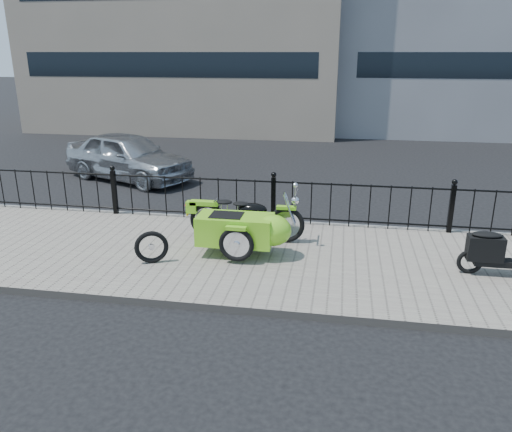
% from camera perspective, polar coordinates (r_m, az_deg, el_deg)
% --- Properties ---
extents(ground, '(120.00, 120.00, 0.00)m').
position_cam_1_polar(ground, '(9.28, 0.84, -3.98)').
color(ground, black).
rests_on(ground, ground).
extents(sidewalk, '(30.00, 3.80, 0.12)m').
position_cam_1_polar(sidewalk, '(8.80, 0.33, -4.84)').
color(sidewalk, gray).
rests_on(sidewalk, ground).
extents(curb, '(30.00, 0.10, 0.12)m').
position_cam_1_polar(curb, '(10.59, 2.08, -0.77)').
color(curb, gray).
rests_on(curb, ground).
extents(iron_fence, '(14.11, 0.11, 1.08)m').
position_cam_1_polar(iron_fence, '(10.29, 2.01, 1.75)').
color(iron_fence, black).
rests_on(iron_fence, sidewalk).
extents(motorcycle_sidecar, '(2.28, 1.48, 0.98)m').
position_cam_1_polar(motorcycle_sidecar, '(8.72, -1.05, -1.27)').
color(motorcycle_sidecar, black).
rests_on(motorcycle_sidecar, sidewalk).
extents(scooter, '(1.49, 0.44, 1.01)m').
position_cam_1_polar(scooter, '(8.75, 26.20, -3.75)').
color(scooter, black).
rests_on(scooter, sidewalk).
extents(spare_tire, '(0.55, 0.30, 0.57)m').
position_cam_1_polar(spare_tire, '(8.54, -11.85, -3.50)').
color(spare_tire, black).
rests_on(spare_tire, sidewalk).
extents(sedan_car, '(4.31, 3.07, 1.36)m').
position_cam_1_polar(sedan_car, '(14.74, -14.40, 6.63)').
color(sedan_car, '#AAADB1').
rests_on(sedan_car, ground).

